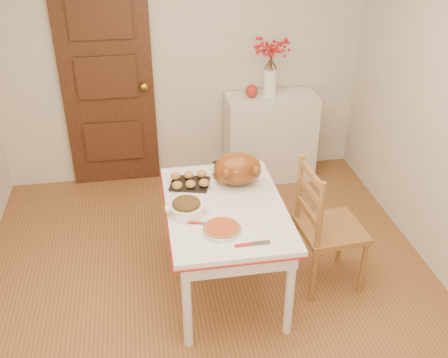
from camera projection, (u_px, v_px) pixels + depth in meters
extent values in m
cube|color=brown|center=(215.00, 304.00, 3.80)|extent=(3.50, 4.00, 0.00)
cube|color=beige|center=(181.00, 55.00, 4.88)|extent=(3.50, 0.00, 2.50)
cube|color=black|center=(108.00, 83.00, 4.86)|extent=(0.85, 0.06, 2.06)
cube|color=beige|center=(270.00, 137.00, 5.22)|extent=(0.88, 0.39, 0.88)
sphere|color=#A7211A|center=(252.00, 91.00, 4.94)|extent=(0.12, 0.12, 0.12)
cylinder|color=#A74119|center=(222.00, 228.00, 3.33)|extent=(0.27, 0.27, 0.05)
cylinder|color=white|center=(216.00, 169.00, 3.95)|extent=(0.07, 0.07, 0.10)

